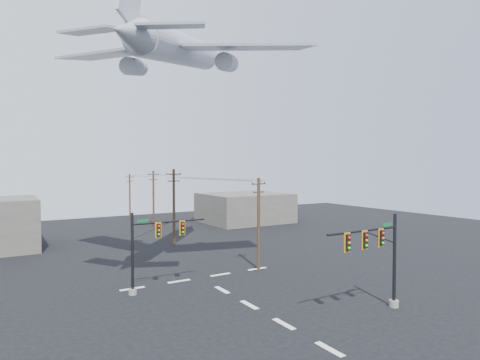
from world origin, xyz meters
TOP-DOWN VIEW (x-y plane):
  - ground at (0.00, 0.00)m, footprint 120.00×120.00m
  - lane_markings at (0.00, 5.33)m, footprint 14.00×21.20m
  - signal_mast_near at (6.82, -1.60)m, footprint 6.64×0.72m
  - signal_mast_far at (-5.07, 10.48)m, footprint 6.36×0.69m
  - utility_pole_a at (6.03, 11.82)m, footprint 1.73×0.41m
  - utility_pole_b at (3.59, 27.05)m, footprint 1.90×0.48m
  - utility_pole_c at (6.43, 42.88)m, footprint 1.86×0.31m
  - utility_pole_d at (6.12, 55.35)m, footprint 1.70×0.52m
  - power_lines at (5.30, 33.53)m, footprint 4.54×43.53m
  - airliner at (-0.83, 14.33)m, footprint 20.68×21.75m
  - building_right at (22.00, 40.00)m, footprint 14.00×12.00m

SIDE VIEW (x-z plane):
  - ground at x=0.00m, z-range 0.00..0.00m
  - lane_markings at x=0.00m, z-range 0.01..0.01m
  - building_right at x=22.00m, z-range 0.00..5.00m
  - signal_mast_far at x=-5.07m, z-range 0.25..6.51m
  - signal_mast_near at x=6.82m, z-range 0.44..6.97m
  - utility_pole_d at x=6.12m, z-range 0.20..8.51m
  - utility_pole_a at x=6.03m, z-range 0.20..8.90m
  - utility_pole_c at x=6.43m, z-range 0.21..9.29m
  - utility_pole_b at x=3.59m, z-range 0.22..9.66m
  - power_lines at x=5.30m, z-range 8.09..8.65m
  - airliner at x=-0.83m, z-range 16.63..23.90m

